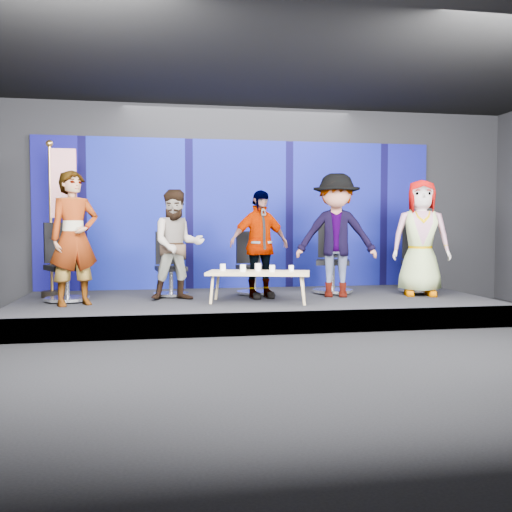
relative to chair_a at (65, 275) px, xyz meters
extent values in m
plane|color=black|center=(2.76, -2.54, -0.68)|extent=(10.00, 10.00, 0.00)
cube|color=black|center=(2.76, 1.46, 1.07)|extent=(10.00, 0.02, 3.50)
cube|color=black|center=(2.76, -2.54, 2.82)|extent=(10.00, 8.00, 0.02)
cube|color=black|center=(2.76, -0.04, -0.53)|extent=(7.00, 3.00, 0.30)
cube|color=#0B064C|center=(2.76, 1.41, 0.92)|extent=(7.00, 0.08, 2.60)
cylinder|color=silver|center=(0.03, -0.05, -0.34)|extent=(0.87, 0.87, 0.06)
cylinder|color=silver|center=(0.03, -0.05, -0.10)|extent=(0.08, 0.08, 0.43)
cube|color=black|center=(0.03, -0.05, 0.12)|extent=(0.69, 0.69, 0.08)
cube|color=black|center=(-0.09, 0.18, 0.47)|extent=(0.45, 0.26, 0.59)
imported|color=black|center=(0.20, -0.47, 0.55)|extent=(0.80, 0.70, 1.85)
cylinder|color=silver|center=(1.52, 0.31, -0.35)|extent=(0.63, 0.63, 0.06)
cylinder|color=silver|center=(1.52, 0.31, -0.13)|extent=(0.07, 0.07, 0.38)
cube|color=black|center=(1.52, 0.31, 0.06)|extent=(0.50, 0.50, 0.07)
cube|color=black|center=(1.50, 0.53, 0.37)|extent=(0.42, 0.10, 0.52)
imported|color=black|center=(1.61, -0.13, 0.44)|extent=(0.86, 0.71, 1.63)
cylinder|color=silver|center=(2.84, 0.33, -0.35)|extent=(0.70, 0.70, 0.06)
cylinder|color=silver|center=(2.84, 0.33, -0.13)|extent=(0.07, 0.07, 0.38)
cube|color=black|center=(2.84, 0.33, 0.06)|extent=(0.56, 0.56, 0.07)
cube|color=black|center=(2.78, 0.55, 0.37)|extent=(0.41, 0.16, 0.52)
imported|color=black|center=(2.84, -0.12, 0.44)|extent=(1.03, 0.64, 1.63)
cylinder|color=silver|center=(4.12, 0.27, -0.34)|extent=(0.82, 0.82, 0.07)
cylinder|color=silver|center=(4.12, 0.27, -0.09)|extent=(0.08, 0.08, 0.44)
cube|color=black|center=(4.12, 0.27, 0.13)|extent=(0.66, 0.66, 0.08)
cube|color=black|center=(4.20, 0.53, 0.49)|extent=(0.48, 0.19, 0.60)
imported|color=black|center=(4.03, -0.17, 0.57)|extent=(1.38, 1.03, 1.90)
cylinder|color=silver|center=(5.56, 0.18, -0.34)|extent=(0.79, 0.79, 0.06)
cylinder|color=silver|center=(5.56, 0.18, -0.10)|extent=(0.07, 0.07, 0.42)
cube|color=black|center=(5.56, 0.18, 0.11)|extent=(0.63, 0.63, 0.07)
cube|color=black|center=(5.63, 0.42, 0.46)|extent=(0.46, 0.18, 0.58)
imported|color=black|center=(5.39, -0.24, 0.53)|extent=(1.02, 0.81, 1.82)
cube|color=tan|center=(2.74, -0.62, 0.05)|extent=(1.56, 0.97, 0.04)
cylinder|color=tan|center=(2.06, -0.68, -0.18)|extent=(0.04, 0.04, 0.40)
cylinder|color=tan|center=(2.19, -0.22, -0.18)|extent=(0.04, 0.04, 0.40)
cylinder|color=tan|center=(3.29, -1.01, -0.18)|extent=(0.04, 0.04, 0.40)
cylinder|color=tan|center=(3.41, -0.55, -0.18)|extent=(0.04, 0.04, 0.40)
cylinder|color=silver|center=(2.25, -0.39, 0.12)|extent=(0.08, 0.08, 0.10)
cylinder|color=silver|center=(2.51, -0.62, 0.12)|extent=(0.09, 0.09, 0.10)
cylinder|color=silver|center=(2.75, -0.50, 0.12)|extent=(0.09, 0.09, 0.11)
cylinder|color=silver|center=(2.92, -0.69, 0.12)|extent=(0.08, 0.08, 0.09)
cylinder|color=silver|center=(3.21, -0.66, 0.11)|extent=(0.07, 0.07, 0.09)
cylinder|color=black|center=(-0.27, 0.49, -0.33)|extent=(0.32, 0.32, 0.10)
cylinder|color=gold|center=(-0.27, 0.49, 0.82)|extent=(0.04, 0.04, 2.19)
sphere|color=gold|center=(-0.27, 0.49, 1.96)|extent=(0.11, 0.11, 0.11)
cube|color=maroon|center=(-0.07, 0.47, 1.36)|extent=(0.38, 0.06, 1.04)
camera|label=1|loc=(1.31, -8.59, 0.71)|focal=40.00mm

